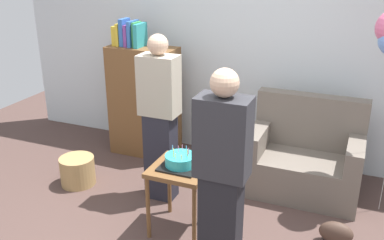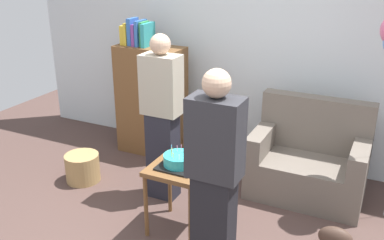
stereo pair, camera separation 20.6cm
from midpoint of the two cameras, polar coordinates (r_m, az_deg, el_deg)
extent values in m
cube|color=silver|center=(4.92, 10.32, 9.83)|extent=(6.00, 0.10, 2.70)
cube|color=#6B6056|center=(4.53, 16.02, -7.27)|extent=(1.10, 0.70, 0.40)
cube|color=#6B6056|center=(4.57, 17.26, -0.47)|extent=(1.10, 0.16, 0.56)
cube|color=#6B6056|center=(4.47, 10.53, -2.57)|extent=(0.16, 0.70, 0.24)
cube|color=#6B6056|center=(4.35, 22.52, -4.61)|extent=(0.16, 0.70, 0.24)
cube|color=brown|center=(5.14, -4.21, 2.50)|extent=(0.80, 0.36, 1.30)
cube|color=gold|center=(5.11, -7.56, 11.07)|extent=(0.05, 0.18, 0.22)
cube|color=gold|center=(5.08, -7.08, 11.21)|extent=(0.03, 0.20, 0.25)
cube|color=#3366B7|center=(5.05, -6.61, 11.48)|extent=(0.05, 0.18, 0.30)
cube|color=#7F3D93|center=(5.02, -6.04, 11.11)|extent=(0.04, 0.21, 0.24)
cube|color=#3366B7|center=(4.99, -5.55, 11.31)|extent=(0.04, 0.22, 0.28)
cube|color=#38934C|center=(4.97, -5.09, 11.21)|extent=(0.04, 0.17, 0.27)
cube|color=teal|center=(4.95, -4.61, 11.11)|extent=(0.05, 0.25, 0.26)
cube|color=brown|center=(3.66, -0.10, -6.39)|extent=(0.48, 0.48, 0.04)
cylinder|color=brown|center=(3.75, -4.48, -11.28)|extent=(0.04, 0.04, 0.58)
cylinder|color=brown|center=(3.58, 1.49, -12.89)|extent=(0.04, 0.04, 0.58)
cylinder|color=brown|center=(4.06, -1.48, -8.42)|extent=(0.04, 0.04, 0.58)
cylinder|color=brown|center=(3.91, 4.08, -9.74)|extent=(0.04, 0.04, 0.58)
cube|color=black|center=(3.65, -0.10, -6.00)|extent=(0.32, 0.32, 0.02)
cylinder|color=#2DB2B7|center=(3.62, -0.10, -5.26)|extent=(0.26, 0.26, 0.09)
cylinder|color=#F2CC4C|center=(3.57, 0.83, -4.39)|extent=(0.01, 0.01, 0.06)
cylinder|color=#EA668C|center=(3.60, 0.96, -4.12)|extent=(0.01, 0.01, 0.06)
cylinder|color=#66B2E5|center=(3.63, 0.71, -3.85)|extent=(0.01, 0.01, 0.06)
cylinder|color=#EA668C|center=(3.67, 0.19, -3.68)|extent=(0.01, 0.01, 0.06)
cylinder|color=#EA668C|center=(3.65, -0.35, -3.81)|extent=(0.01, 0.01, 0.06)
cylinder|color=#66B2E5|center=(3.65, -1.09, -3.74)|extent=(0.01, 0.01, 0.06)
cylinder|color=#F2CC4C|center=(3.61, -1.02, -4.12)|extent=(0.01, 0.01, 0.06)
cylinder|color=#F2CC4C|center=(3.56, -1.04, -4.38)|extent=(0.01, 0.01, 0.06)
cylinder|color=#F2CC4C|center=(3.54, -0.82, -4.73)|extent=(0.01, 0.01, 0.05)
cylinder|color=#F2CC4C|center=(3.51, -0.03, -4.95)|extent=(0.01, 0.01, 0.05)
cylinder|color=#66B2E5|center=(3.53, 0.72, -4.83)|extent=(0.01, 0.01, 0.05)
cube|color=#23232D|center=(4.25, -2.43, -4.71)|extent=(0.28, 0.20, 0.88)
cube|color=#B2A893|center=(3.99, -2.59, 4.62)|extent=(0.36, 0.22, 0.56)
sphere|color=#D1A889|center=(3.89, -2.68, 9.91)|extent=(0.19, 0.19, 0.19)
cube|color=black|center=(3.21, 4.73, -14.25)|extent=(0.28, 0.20, 0.88)
cube|color=#2D2D33|center=(2.85, 5.16, -2.42)|extent=(0.36, 0.22, 0.56)
sphere|color=#D1A889|center=(2.73, 5.42, 4.81)|extent=(0.19, 0.19, 0.19)
cylinder|color=#A88451|center=(4.77, -12.99, -6.14)|extent=(0.36, 0.36, 0.30)
ellipsoid|color=#473328|center=(3.92, 19.81, -14.41)|extent=(0.28, 0.14, 0.20)
camera|label=1|loc=(0.10, -88.42, 0.62)|focal=40.58mm
camera|label=2|loc=(0.10, 91.58, -0.62)|focal=40.58mm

